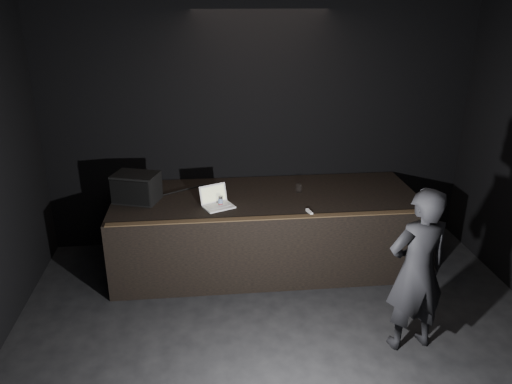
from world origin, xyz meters
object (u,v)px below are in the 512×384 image
at_px(beer_can, 220,201).
at_px(stage_riser, 266,230).
at_px(stage_monitor, 136,188).
at_px(laptop, 216,201).
at_px(person, 417,271).

bearing_deg(beer_can, stage_riser, 25.60).
height_order(stage_riser, stage_monitor, stage_monitor).
height_order(stage_monitor, laptop, stage_monitor).
bearing_deg(person, laptop, -48.30).
distance_m(stage_monitor, laptop, 1.05).
relative_size(stage_riser, laptop, 8.75).
bearing_deg(stage_riser, laptop, -158.52).
xyz_separation_m(beer_can, person, (1.90, -1.59, -0.18)).
relative_size(stage_monitor, beer_can, 4.38).
xyz_separation_m(stage_riser, person, (1.29, -1.89, 0.39)).
relative_size(stage_monitor, laptop, 1.40).
relative_size(laptop, person, 0.26).
height_order(laptop, beer_can, laptop).
xyz_separation_m(stage_monitor, person, (2.96, -1.89, -0.29)).
height_order(stage_riser, person, person).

